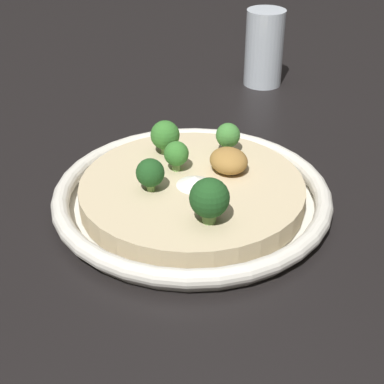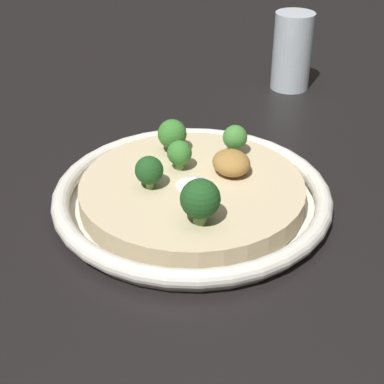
{
  "view_description": "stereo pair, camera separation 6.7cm",
  "coord_description": "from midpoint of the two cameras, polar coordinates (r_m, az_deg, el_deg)",
  "views": [
    {
      "loc": [
        -0.48,
        0.3,
        0.37
      ],
      "look_at": [
        0.0,
        0.0,
        0.02
      ],
      "focal_mm": 55.0,
      "sensor_mm": 36.0,
      "label": 1
    },
    {
      "loc": [
        -0.51,
        0.24,
        0.37
      ],
      "look_at": [
        0.0,
        0.0,
        0.02
      ],
      "focal_mm": 55.0,
      "sensor_mm": 36.0,
      "label": 2
    }
  ],
  "objects": [
    {
      "name": "broccoli_front_right",
      "position": [
        0.71,
        -5.32,
        5.4
      ],
      "size": [
        0.04,
        0.04,
        0.04
      ],
      "color": "#668E47",
      "rests_on": "risotto_bowl"
    },
    {
      "name": "ground_plane",
      "position": [
        0.68,
        -2.82,
        -1.43
      ],
      "size": [
        6.0,
        6.0,
        0.0
      ],
      "primitive_type": "plane",
      "color": "black"
    },
    {
      "name": "broccoli_back_right",
      "position": [
        0.64,
        -7.06,
        1.74
      ],
      "size": [
        0.03,
        0.03,
        0.04
      ],
      "color": "#759E4C",
      "rests_on": "risotto_bowl"
    },
    {
      "name": "cheese_sprinkle",
      "position": [
        0.65,
        -2.47,
        1.07
      ],
      "size": [
        0.04,
        0.04,
        0.01
      ],
      "color": "white",
      "rests_on": "risotto_bowl"
    },
    {
      "name": "broccoli_right",
      "position": [
        0.68,
        -4.15,
        3.65
      ],
      "size": [
        0.03,
        0.03,
        0.04
      ],
      "color": "#668E47",
      "rests_on": "risotto_bowl"
    },
    {
      "name": "crispy_onion_garnish",
      "position": [
        0.67,
        0.94,
        2.85
      ],
      "size": [
        0.05,
        0.04,
        0.03
      ],
      "color": "#A37538",
      "rests_on": "risotto_bowl"
    },
    {
      "name": "broccoli_front",
      "position": [
        0.71,
        0.83,
        5.39
      ],
      "size": [
        0.03,
        0.03,
        0.04
      ],
      "color": "#668E47",
      "rests_on": "risotto_bowl"
    },
    {
      "name": "drinking_glass",
      "position": [
        0.99,
        5.07,
        13.71
      ],
      "size": [
        0.06,
        0.06,
        0.12
      ],
      "color": "silver",
      "rests_on": "ground_plane"
    },
    {
      "name": "risotto_bowl",
      "position": [
        0.67,
        -2.85,
        -0.33
      ],
      "size": [
        0.32,
        0.32,
        0.03
      ],
      "color": "silver",
      "rests_on": "ground_plane"
    },
    {
      "name": "broccoli_left",
      "position": [
        0.58,
        -1.58,
        -0.77
      ],
      "size": [
        0.04,
        0.04,
        0.05
      ],
      "color": "#668E47",
      "rests_on": "risotto_bowl"
    }
  ]
}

